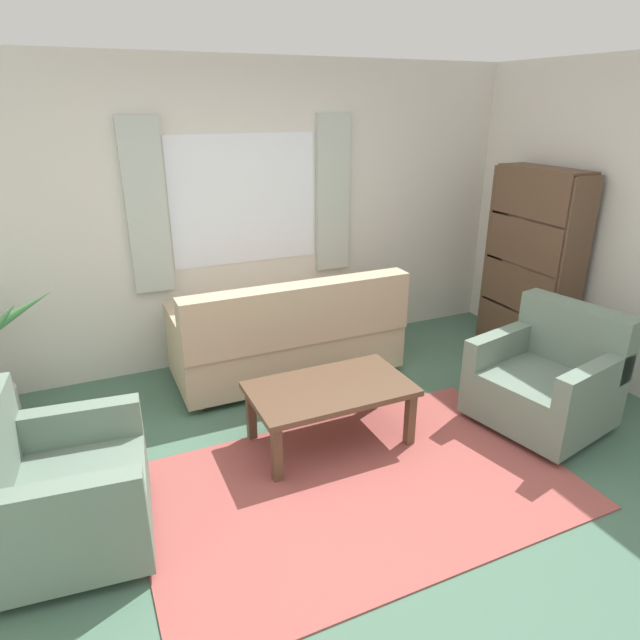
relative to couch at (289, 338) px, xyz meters
name	(u,v)px	position (x,y,z in m)	size (l,w,h in m)	color
ground_plane	(361,488)	(-0.14, -1.57, -0.37)	(6.24, 6.24, 0.00)	#476B56
wall_back	(243,216)	(-0.14, 0.69, 0.93)	(5.32, 0.12, 2.60)	silver
window_with_curtains	(245,200)	(-0.14, 0.60, 1.08)	(1.98, 0.07, 1.40)	white
area_rug	(361,487)	(-0.14, -1.57, -0.36)	(2.62, 1.62, 0.01)	#9E4C47
couch	(289,338)	(0.00, 0.00, 0.00)	(1.90, 0.82, 0.92)	tan
armchair_left	(54,492)	(-1.84, -1.33, -0.01)	(0.91, 0.92, 0.88)	slate
armchair_right	(548,380)	(1.46, -1.46, -0.01)	(0.98, 0.99, 0.88)	slate
coffee_table	(330,394)	(-0.10, -1.03, 0.01)	(1.10, 0.64, 0.44)	brown
bookshelf	(531,272)	(2.20, -0.44, 0.43)	(0.30, 0.94, 1.72)	brown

